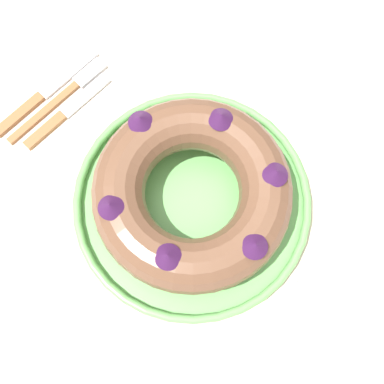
{
  "coord_description": "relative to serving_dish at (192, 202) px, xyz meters",
  "views": [
    {
      "loc": [
        0.1,
        -0.11,
        1.41
      ],
      "look_at": [
        -0.02,
        0.01,
        0.81
      ],
      "focal_mm": 42.0,
      "sensor_mm": 36.0,
      "label": 1
    }
  ],
  "objects": [
    {
      "name": "ground_plane",
      "position": [
        0.02,
        -0.01,
        -0.76
      ],
      "size": [
        8.0,
        8.0,
        0.0
      ],
      "primitive_type": "plane",
      "color": "gray"
    },
    {
      "name": "dining_table",
      "position": [
        0.02,
        -0.01,
        -0.1
      ],
      "size": [
        1.29,
        1.18,
        0.74
      ],
      "color": "beige",
      "rests_on": "ground_plane"
    },
    {
      "name": "serving_dish",
      "position": [
        0.0,
        0.0,
        0.0
      ],
      "size": [
        0.35,
        0.35,
        0.03
      ],
      "color": "#6BB760",
      "rests_on": "dining_table"
    },
    {
      "name": "bundt_cake",
      "position": [
        0.0,
        0.0,
        0.05
      ],
      "size": [
        0.28,
        0.28,
        0.09
      ],
      "color": "brown",
      "rests_on": "serving_dish"
    },
    {
      "name": "fork",
      "position": [
        -0.28,
        -0.01,
        -0.01
      ],
      "size": [
        0.02,
        0.2,
        0.01
      ],
      "rotation": [
        0.0,
        0.0,
        -0.07
      ],
      "color": "#936038",
      "rests_on": "dining_table"
    },
    {
      "name": "serving_knife",
      "position": [
        -0.3,
        -0.04,
        -0.01
      ],
      "size": [
        0.02,
        0.21,
        0.01
      ],
      "rotation": [
        0.0,
        0.0,
        0.01
      ],
      "color": "#936038",
      "rests_on": "dining_table"
    },
    {
      "name": "cake_knife",
      "position": [
        -0.25,
        -0.04,
        -0.01
      ],
      "size": [
        0.02,
        0.17,
        0.01
      ],
      "rotation": [
        0.0,
        0.0,
        0.07
      ],
      "color": "#936038",
      "rests_on": "dining_table"
    },
    {
      "name": "napkin",
      "position": [
        0.27,
        -0.02,
        -0.01
      ],
      "size": [
        0.17,
        0.13,
        0.0
      ],
      "primitive_type": "cube",
      "rotation": [
        0.0,
        0.0,
        0.19
      ],
      "color": "beige",
      "rests_on": "dining_table"
    }
  ]
}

